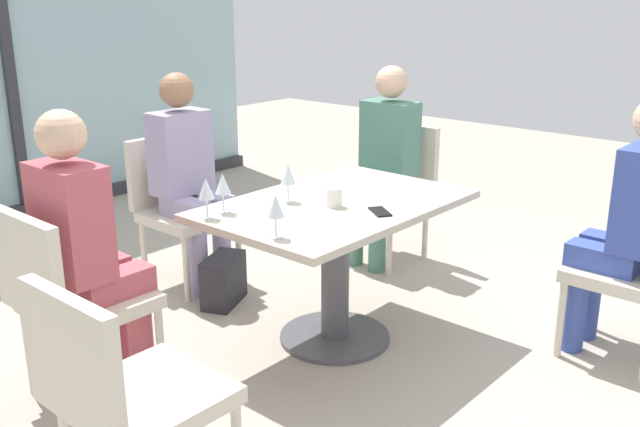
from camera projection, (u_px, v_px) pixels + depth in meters
ground_plane at (335, 339)px, 3.63m from camera, size 12.00×12.00×0.00m
window_wall_backdrop at (6, 59)px, 5.28m from camera, size 4.54×0.10×2.70m
dining_table_main at (335, 239)px, 3.47m from camera, size 1.28×0.85×0.73m
chair_near_window at (178, 201)px, 4.26m from camera, size 0.46×0.51×0.87m
chair_far_right at (393, 184)px, 4.62m from camera, size 0.50×0.46×0.87m
chair_far_left at (67, 294)px, 2.96m from camera, size 0.50×0.46×0.87m
chair_side_end at (121, 389)px, 2.25m from camera, size 0.50×0.46×0.87m
person_front_right at (629, 217)px, 3.28m from camera, size 0.34×0.39×1.26m
person_near_window at (188, 171)px, 4.13m from camera, size 0.34×0.39×1.26m
person_far_right at (384, 156)px, 4.48m from camera, size 0.39×0.34×1.26m
person_far_left at (86, 241)px, 2.97m from camera, size 0.39×0.34×1.26m
wine_glass_0 at (288, 175)px, 3.38m from camera, size 0.07×0.07×0.18m
wine_glass_1 at (275, 207)px, 2.88m from camera, size 0.07×0.07×0.18m
wine_glass_2 at (206, 190)px, 3.13m from camera, size 0.07×0.07×0.18m
wine_glass_3 at (223, 185)px, 3.21m from camera, size 0.07×0.07×0.18m
coffee_cup at (334, 197)px, 3.33m from camera, size 0.08×0.08×0.09m
cell_phone_on_table at (380, 212)px, 3.25m from camera, size 0.14×0.16×0.01m
handbag_1 at (223, 280)px, 4.01m from camera, size 0.34×0.27×0.28m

